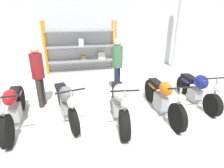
{
  "coord_description": "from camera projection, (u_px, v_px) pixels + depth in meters",
  "views": [
    {
      "loc": [
        -0.99,
        -3.8,
        2.37
      ],
      "look_at": [
        0.0,
        0.4,
        0.7
      ],
      "focal_mm": 28.0,
      "sensor_mm": 36.0,
      "label": 1
    }
  ],
  "objects": [
    {
      "name": "back_wall",
      "position": [
        91.0,
        30.0,
        7.98
      ],
      "size": [
        30.0,
        0.08,
        3.6
      ],
      "color": "silver",
      "rests_on": "ground_plane"
    },
    {
      "name": "shelving_rack",
      "position": [
        83.0,
        47.0,
        7.81
      ],
      "size": [
        3.11,
        0.63,
        2.22
      ],
      "color": "orange",
      "rests_on": "ground_plane"
    },
    {
      "name": "motorcycle_blue",
      "position": [
        197.0,
        89.0,
        4.97
      ],
      "size": [
        0.69,
        1.98,
        1.01
      ],
      "rotation": [
        0.0,
        0.0,
        -1.64
      ],
      "color": "black",
      "rests_on": "ground_plane"
    },
    {
      "name": "person_near_rack",
      "position": [
        117.0,
        61.0,
        5.52
      ],
      "size": [
        0.45,
        0.45,
        1.76
      ],
      "rotation": [
        0.0,
        0.0,
        2.51
      ],
      "color": "#1E2338",
      "rests_on": "ground_plane"
    },
    {
      "name": "motorcycle_grey",
      "position": [
        66.0,
        102.0,
        4.18
      ],
      "size": [
        0.74,
        1.93,
        1.0
      ],
      "rotation": [
        0.0,
        0.0,
        -1.34
      ],
      "color": "black",
      "rests_on": "ground_plane"
    },
    {
      "name": "ground_plane",
      "position": [
        116.0,
        115.0,
        4.51
      ],
      "size": [
        30.0,
        30.0,
        0.0
      ],
      "primitive_type": "plane",
      "color": "silver"
    },
    {
      "name": "motorcycle_white",
      "position": [
        119.0,
        102.0,
        4.18
      ],
      "size": [
        0.6,
        2.15,
        1.07
      ],
      "rotation": [
        0.0,
        0.0,
        -1.71
      ],
      "color": "black",
      "rests_on": "ground_plane"
    },
    {
      "name": "motorcycle_red",
      "position": [
        13.0,
        107.0,
        3.94
      ],
      "size": [
        0.67,
        2.16,
        1.03
      ],
      "rotation": [
        0.0,
        0.0,
        -1.5
      ],
      "color": "black",
      "rests_on": "ground_plane"
    },
    {
      "name": "motorcycle_orange",
      "position": [
        162.0,
        97.0,
        4.43
      ],
      "size": [
        0.55,
        2.16,
        1.02
      ],
      "rotation": [
        0.0,
        0.0,
        -1.62
      ],
      "color": "black",
      "rests_on": "ground_plane"
    },
    {
      "name": "person_browsing",
      "position": [
        38.0,
        71.0,
        4.62
      ],
      "size": [
        0.39,
        0.39,
        1.71
      ],
      "rotation": [
        0.0,
        0.0,
        2.87
      ],
      "color": "#38332D",
      "rests_on": "ground_plane"
    },
    {
      "name": "support_pillar",
      "position": [
        179.0,
        30.0,
        8.05
      ],
      "size": [
        0.28,
        0.28,
        3.6
      ],
      "color": "silver",
      "rests_on": "ground_plane"
    }
  ]
}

